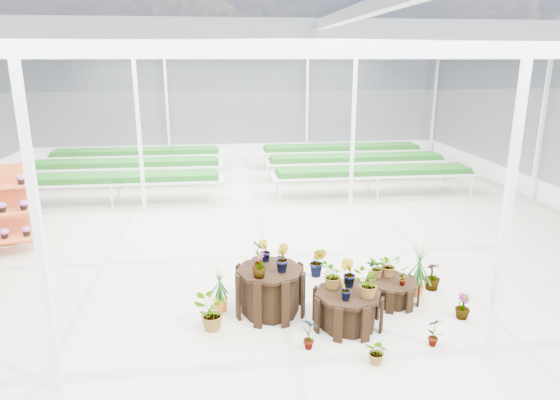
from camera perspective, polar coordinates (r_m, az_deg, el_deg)
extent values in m
plane|color=gray|center=(10.85, -2.17, -6.98)|extent=(24.00, 24.00, 0.00)
cylinder|color=black|center=(8.63, -1.14, -10.30)|extent=(1.50, 1.50, 0.80)
cylinder|color=black|center=(8.35, 7.70, -12.25)|extent=(1.38, 1.38, 0.59)
cylinder|color=black|center=(9.26, 12.70, -10.17)|extent=(1.18, 1.18, 0.41)
imported|color=#174E15|center=(8.50, -2.54, -6.07)|extent=(0.27, 0.30, 0.47)
imported|color=#174E15|center=(8.28, 0.19, -6.64)|extent=(0.24, 0.28, 0.47)
imported|color=#174E15|center=(8.70, -1.80, -5.83)|extent=(0.25, 0.22, 0.39)
imported|color=#174E15|center=(8.08, -2.40, -7.44)|extent=(0.30, 0.30, 0.42)
imported|color=#174E15|center=(8.22, 6.05, -8.62)|extent=(0.52, 0.54, 0.45)
imported|color=#174E15|center=(7.99, 10.01, -9.46)|extent=(0.54, 0.51, 0.47)
imported|color=#174E15|center=(8.34, 7.79, -8.27)|extent=(0.33, 0.33, 0.47)
imported|color=#174E15|center=(7.88, 7.46, -10.13)|extent=(0.26, 0.25, 0.37)
imported|color=#174E15|center=(9.18, 11.05, -7.65)|extent=(0.37, 0.40, 0.37)
imported|color=#174E15|center=(8.98, 13.87, -8.34)|extent=(0.24, 0.21, 0.37)
imported|color=#174E15|center=(9.27, 12.35, -7.25)|extent=(0.46, 0.42, 0.44)
imported|color=#174E15|center=(8.23, -8.00, -12.71)|extent=(0.53, 0.46, 0.58)
imported|color=#174E15|center=(9.09, -3.86, -9.49)|extent=(0.41, 0.44, 0.64)
imported|color=#174E15|center=(7.70, 3.38, -14.95)|extent=(0.33, 0.33, 0.53)
imported|color=#174E15|center=(7.54, 11.09, -16.68)|extent=(0.44, 0.44, 0.37)
imported|color=#174E15|center=(8.12, 17.20, -14.14)|extent=(0.27, 0.20, 0.49)
imported|color=#174E15|center=(9.05, 20.15, -11.34)|extent=(0.31, 0.31, 0.44)
imported|color=#174E15|center=(9.90, 17.02, -8.29)|extent=(0.31, 0.31, 0.54)
imported|color=#174E15|center=(9.79, 10.56, -8.06)|extent=(0.35, 0.29, 0.56)
imported|color=#174E15|center=(10.02, 4.36, -7.05)|extent=(0.44, 0.41, 0.63)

